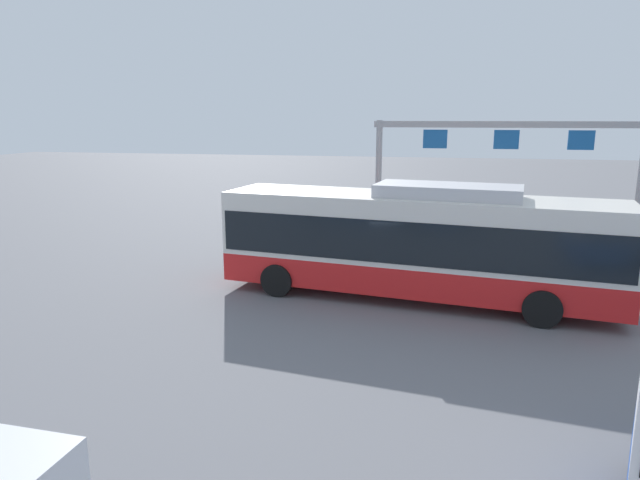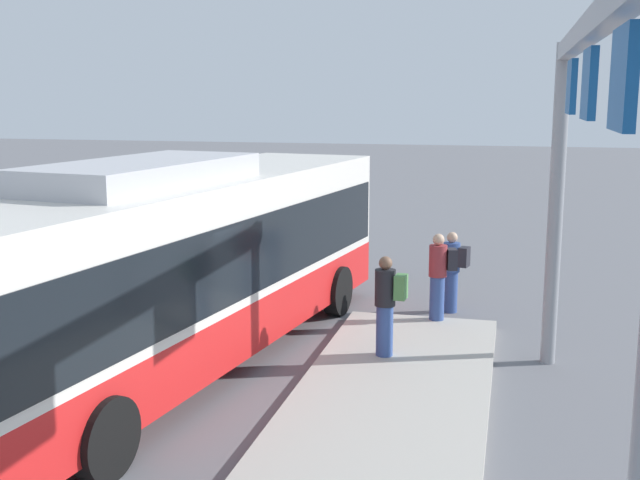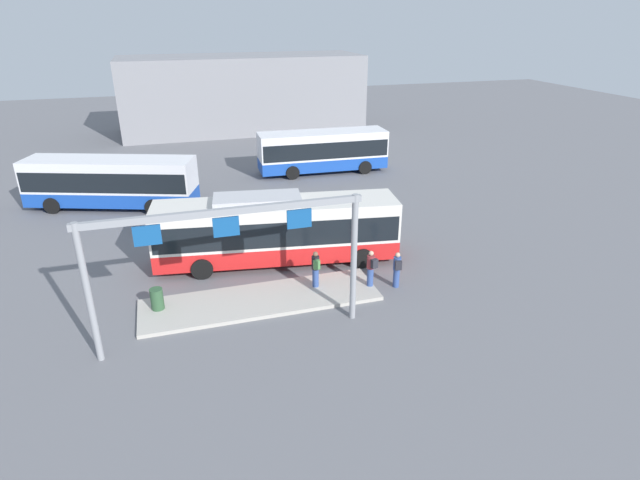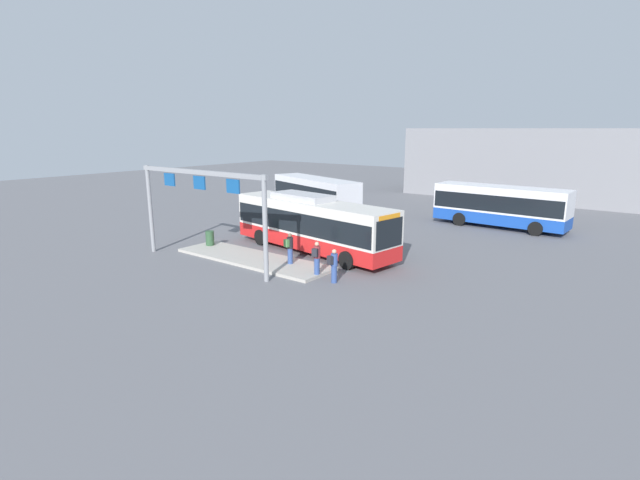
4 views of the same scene
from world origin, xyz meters
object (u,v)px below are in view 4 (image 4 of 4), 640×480
Objects in this scene: person_waiting_near at (334,265)px; bus_background_left at (315,193)px; bus_background_right at (500,204)px; bus_main at (312,222)px; person_waiting_mid at (290,248)px; person_boarding at (317,257)px; trash_bin at (210,238)px.

bus_background_left is at bearing 53.99° from person_waiting_near.
bus_background_right is 18.36m from person_waiting_near.
bus_main is 7.03× the size of person_waiting_mid.
person_boarding is 1.19m from person_waiting_near.
person_waiting_near is 1.86× the size of trash_bin.
person_waiting_mid is (-3.50, 0.80, 0.16)m from person_waiting_near.
trash_bin is at bearing 98.34° from person_waiting_near.
person_boarding is 1.00× the size of person_waiting_mid.
person_boarding is (-3.39, -18.03, -0.73)m from bus_background_right.
person_waiting_mid reaches higher than trash_bin.
bus_background_left is 16.50m from person_waiting_mid.
bus_background_left is 18.38m from person_boarding.
trash_bin is (-9.01, 0.72, -0.44)m from person_boarding.
bus_main reaches higher than person_waiting_near.
bus_background_right is 18.36m from person_boarding.
bus_background_left reaches higher than trash_bin.
bus_main is 7.03× the size of person_boarding.
person_waiting_near is at bearing -98.48° from person_waiting_mid.
trash_bin is at bearing 70.70° from person_boarding.
bus_background_right is at bearing 6.37° from person_waiting_near.
person_boarding is (3.32, -3.84, -0.76)m from bus_main.
person_waiting_mid is (-2.33, 0.63, 0.00)m from person_boarding.
bus_background_right reaches higher than person_waiting_mid.
bus_background_left is at bearing 99.77° from trash_bin.
person_boarding is 1.86× the size of trash_bin.
person_waiting_near is (-2.22, -18.20, -0.89)m from bus_background_right.
trash_bin is (-10.18, 0.89, -0.28)m from person_waiting_near.
person_waiting_near is at bearing -33.39° from bus_main.
bus_background_left is 1.08× the size of bus_background_right.
person_boarding is 9.05m from trash_bin.
bus_background_left is 11.64× the size of trash_bin.
person_boarding is (11.37, -14.42, -0.73)m from bus_background_left.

